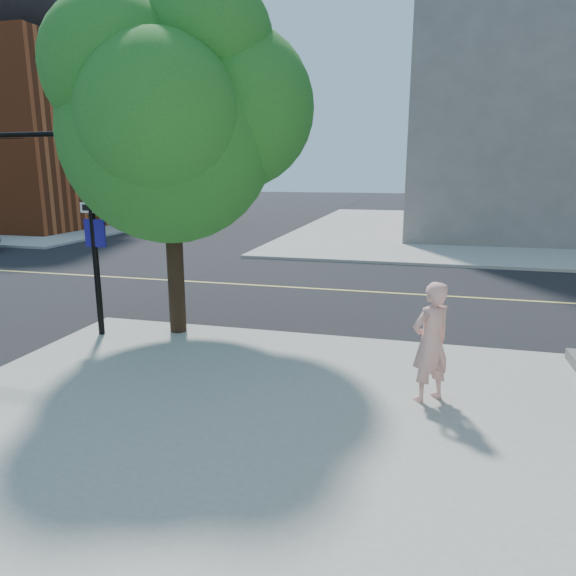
# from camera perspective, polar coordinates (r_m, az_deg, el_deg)

# --- Properties ---
(ground) EXTENTS (140.00, 140.00, 0.00)m
(ground) POSITION_cam_1_polar(r_m,az_deg,el_deg) (11.89, -15.38, -4.06)
(ground) COLOR black
(ground) RESTS_ON ground
(road_ew) EXTENTS (140.00, 9.00, 0.01)m
(road_ew) POSITION_cam_1_polar(r_m,az_deg,el_deg) (15.81, -7.33, 0.51)
(road_ew) COLOR black
(road_ew) RESTS_ON ground
(sidewalk_nw) EXTENTS (26.00, 25.00, 0.12)m
(sidewalk_nw) POSITION_cam_1_polar(r_m,az_deg,el_deg) (42.67, -28.22, 6.96)
(sidewalk_nw) COLOR #9E9E95
(sidewalk_nw) RESTS_ON ground
(sidewalk_ne) EXTENTS (29.00, 25.00, 0.12)m
(sidewalk_ne) POSITION_cam_1_polar(r_m,az_deg,el_deg) (32.42, 28.32, 5.52)
(sidewalk_ne) COLOR #9E9E95
(sidewalk_ne) RESTS_ON ground
(man_on_phone) EXTENTS (0.76, 0.74, 1.76)m
(man_on_phone) POSITION_cam_1_polar(r_m,az_deg,el_deg) (7.61, 15.54, -5.81)
(man_on_phone) COLOR #E0A196
(man_on_phone) RESTS_ON sidewalk_se
(street_tree) EXTENTS (5.09, 4.63, 6.75)m
(street_tree) POSITION_cam_1_polar(r_m,az_deg,el_deg) (10.48, -12.58, 18.66)
(street_tree) COLOR black
(street_tree) RESTS_ON sidewalk_se
(signal_pole) EXTENTS (3.66, 0.42, 4.13)m
(signal_pole) POSITION_cam_1_polar(r_m,az_deg,el_deg) (11.98, -29.33, 11.84)
(signal_pole) COLOR black
(signal_pole) RESTS_ON sidewalk_se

